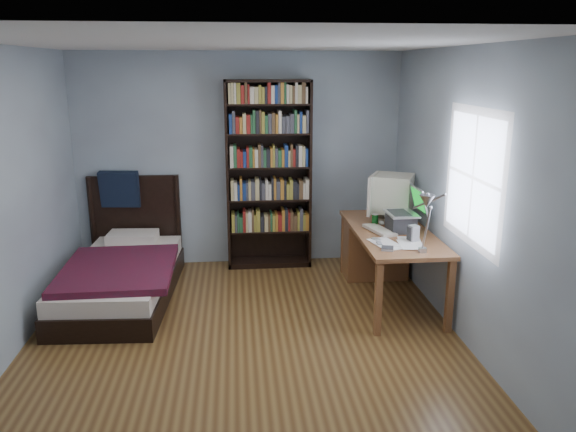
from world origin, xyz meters
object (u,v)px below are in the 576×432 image
object	(u,v)px
keyboard	(380,230)
speaker	(414,234)
bookshelf	(269,175)
bed	(123,272)
soda_can	(375,220)
desk	(379,245)
laptop	(403,219)
desk_lamp	(427,207)
crt_monitor	(390,194)

from	to	relation	value
keyboard	speaker	distance (m)	0.43
bookshelf	bed	bearing A→B (deg)	-153.02
soda_can	keyboard	bearing A→B (deg)	-91.42
desk	speaker	bearing A→B (deg)	-83.45
desk	laptop	bearing A→B (deg)	-77.72
bed	laptop	bearing A→B (deg)	-6.81
desk	speaker	distance (m)	0.95
desk	keyboard	bearing A→B (deg)	-104.79
laptop	keyboard	distance (m)	0.26
speaker	bed	distance (m)	2.98
speaker	soda_can	distance (m)	0.61
soda_can	bed	size ratio (longest dim) A/B	0.06
bookshelf	laptop	bearing A→B (deg)	-41.88
desk_lamp	bookshelf	world-z (taller)	bookshelf
laptop	bed	distance (m)	2.93
laptop	desk_lamp	size ratio (longest dim) A/B	0.70
speaker	soda_can	size ratio (longest dim) A/B	1.32
desk	bookshelf	bearing A→B (deg)	150.62
bookshelf	desk	bearing A→B (deg)	-29.38
speaker	bed	size ratio (longest dim) A/B	0.08
desk_lamp	bed	distance (m)	3.21
desk	laptop	xyz separation A→B (m)	(0.11, -0.48, 0.43)
laptop	desk_lamp	xyz separation A→B (m)	(-0.15, -1.07, 0.39)
laptop	soda_can	xyz separation A→B (m)	(-0.23, 0.20, -0.06)
crt_monitor	desk	bearing A→B (deg)	146.96
desk	speaker	xyz separation A→B (m)	(0.10, -0.86, 0.39)
desk	keyboard	size ratio (longest dim) A/B	4.05
desk	desk_lamp	size ratio (longest dim) A/B	2.67
speaker	bookshelf	xyz separation A→B (m)	(-1.27, 1.52, 0.29)
bed	bookshelf	bearing A→B (deg)	26.98
soda_can	crt_monitor	bearing A→B (deg)	47.34
desk	bed	size ratio (longest dim) A/B	0.81
crt_monitor	desk_lamp	world-z (taller)	desk_lamp
desk	soda_can	distance (m)	0.49
laptop	soda_can	size ratio (longest dim) A/B	3.68
soda_can	bed	distance (m)	2.67
crt_monitor	speaker	world-z (taller)	crt_monitor
keyboard	speaker	world-z (taller)	speaker
laptop	keyboard	size ratio (longest dim) A/B	1.06
laptop	speaker	size ratio (longest dim) A/B	2.80
keyboard	soda_can	bearing A→B (deg)	72.14
speaker	soda_can	world-z (taller)	speaker
crt_monitor	bookshelf	xyz separation A→B (m)	(-1.26, 0.71, 0.09)
bed	speaker	bearing A→B (deg)	-14.13
laptop	soda_can	bearing A→B (deg)	139.95
desk	soda_can	xyz separation A→B (m)	(-0.13, -0.29, 0.37)
desk_lamp	soda_can	distance (m)	1.35
crt_monitor	laptop	bearing A→B (deg)	-87.47
desk_lamp	speaker	xyz separation A→B (m)	(0.14, 0.69, -0.43)
crt_monitor	speaker	distance (m)	0.83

